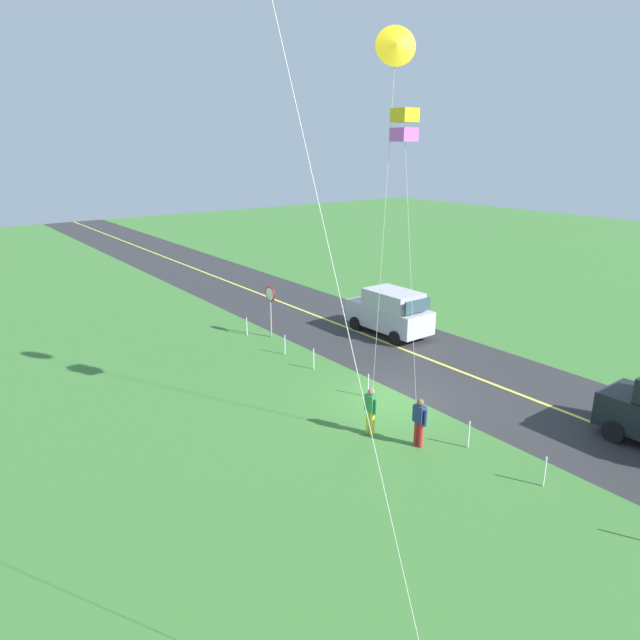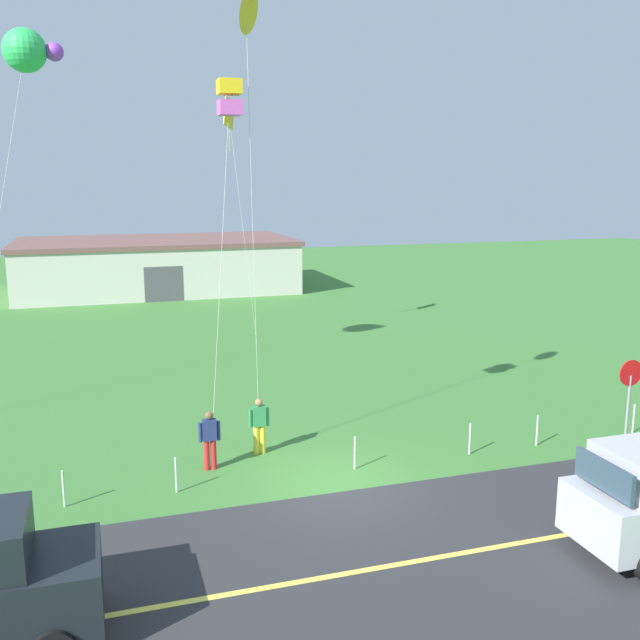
% 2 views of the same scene
% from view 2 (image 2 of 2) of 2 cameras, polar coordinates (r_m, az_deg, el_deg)
% --- Properties ---
extents(ground_plane, '(120.00, 120.00, 0.10)m').
position_cam_2_polar(ground_plane, '(18.32, 1.39, -13.18)').
color(ground_plane, '#3D7533').
extents(asphalt_road, '(120.00, 7.00, 0.00)m').
position_cam_2_polar(asphalt_road, '(14.99, 6.65, -18.98)').
color(asphalt_road, '#2D2D30').
rests_on(asphalt_road, ground).
extents(road_centre_stripe, '(120.00, 0.16, 0.00)m').
position_cam_2_polar(road_centre_stripe, '(14.99, 6.65, -18.97)').
color(road_centre_stripe, '#E5E04C').
rests_on(road_centre_stripe, asphalt_road).
extents(stop_sign, '(0.76, 0.08, 2.56)m').
position_cam_2_polar(stop_sign, '(21.89, 23.74, -4.88)').
color(stop_sign, gray).
rests_on(stop_sign, ground).
extents(person_adult_near, '(0.58, 0.22, 1.60)m').
position_cam_2_polar(person_adult_near, '(19.88, -4.94, -8.36)').
color(person_adult_near, yellow).
rests_on(person_adult_near, ground).
extents(person_adult_companion, '(0.58, 0.22, 1.60)m').
position_cam_2_polar(person_adult_companion, '(19.00, -8.91, -9.41)').
color(person_adult_companion, red).
rests_on(person_adult_companion, ground).
extents(kite_red_low, '(0.95, 1.15, 12.11)m').
position_cam_2_polar(kite_red_low, '(18.78, -5.99, 23.44)').
color(kite_red_low, silver).
rests_on(kite_red_low, ground).
extents(kite_blue_mid, '(1.10, 0.66, 9.96)m').
position_cam_2_polar(kite_blue_mid, '(18.39, -7.33, 17.32)').
color(kite_blue_mid, silver).
rests_on(kite_blue_mid, ground).
extents(kite_yellow_high, '(1.44, 0.97, 11.01)m').
position_cam_2_polar(kite_yellow_high, '(31.87, -7.33, 15.86)').
color(kite_yellow_high, silver).
rests_on(kite_yellow_high, ground).
extents(kite_green_far, '(3.66, 2.27, 12.32)m').
position_cam_2_polar(kite_green_far, '(26.13, -22.61, 19.45)').
color(kite_green_far, silver).
rests_on(kite_green_far, ground).
extents(warehouse_distant, '(18.36, 10.20, 3.50)m').
position_cam_2_polar(warehouse_distant, '(49.99, -13.06, 4.39)').
color(warehouse_distant, beige).
rests_on(warehouse_distant, ground).
extents(fence_post_1, '(0.05, 0.05, 0.90)m').
position_cam_2_polar(fence_post_1, '(17.95, -20.01, -12.69)').
color(fence_post_1, silver).
rests_on(fence_post_1, ground).
extents(fence_post_2, '(0.05, 0.05, 0.90)m').
position_cam_2_polar(fence_post_2, '(17.98, -11.55, -12.17)').
color(fence_post_2, silver).
rests_on(fence_post_2, ground).
extents(fence_post_3, '(0.05, 0.05, 0.90)m').
position_cam_2_polar(fence_post_3, '(18.96, 2.83, -10.68)').
color(fence_post_3, silver).
rests_on(fence_post_3, ground).
extents(fence_post_4, '(0.05, 0.05, 0.90)m').
position_cam_2_polar(fence_post_4, '(20.33, 12.01, -9.37)').
color(fence_post_4, silver).
rests_on(fence_post_4, ground).
extents(fence_post_5, '(0.05, 0.05, 0.90)m').
position_cam_2_polar(fence_post_5, '(21.44, 17.13, -8.53)').
color(fence_post_5, silver).
rests_on(fence_post_5, ground).
extents(fence_post_6, '(0.05, 0.05, 0.90)m').
position_cam_2_polar(fence_post_6, '(23.47, 24.00, -7.29)').
color(fence_post_6, silver).
rests_on(fence_post_6, ground).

